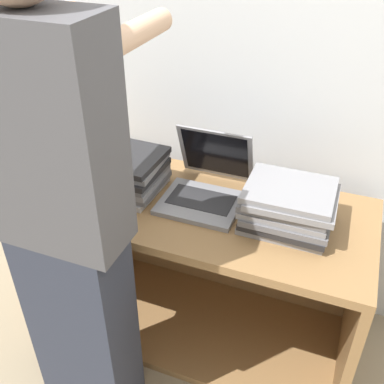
% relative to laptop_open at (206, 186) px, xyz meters
% --- Properties ---
extents(ground_plane, '(12.00, 12.00, 0.00)m').
position_rel_laptop_open_xyz_m(ground_plane, '(0.00, -0.36, -0.77)').
color(ground_plane, gray).
extents(wall_back, '(8.00, 0.05, 2.40)m').
position_rel_laptop_open_xyz_m(wall_back, '(0.00, 0.35, 0.43)').
color(wall_back, silver).
rests_on(wall_back, ground_plane).
extents(cart, '(1.35, 0.61, 0.71)m').
position_rel_laptop_open_xyz_m(cart, '(0.00, 0.01, -0.41)').
color(cart, olive).
rests_on(cart, ground_plane).
extents(laptop_open, '(0.31, 0.36, 0.26)m').
position_rel_laptop_open_xyz_m(laptop_open, '(0.00, 0.00, 0.00)').
color(laptop_open, gray).
rests_on(laptop_open, cart).
extents(laptop_stack_left, '(0.33, 0.28, 0.16)m').
position_rel_laptop_open_xyz_m(laptop_stack_left, '(-0.34, -0.06, 0.03)').
color(laptop_stack_left, '#B7B7BC').
rests_on(laptop_stack_left, cart).
extents(laptop_stack_right, '(0.34, 0.28, 0.16)m').
position_rel_laptop_open_xyz_m(laptop_stack_right, '(0.34, -0.06, 0.03)').
color(laptop_stack_right, gray).
rests_on(laptop_stack_right, cart).
extents(person, '(0.40, 0.54, 1.76)m').
position_rel_laptop_open_xyz_m(person, '(-0.27, -0.54, 0.13)').
color(person, '#2D3342').
rests_on(person, ground_plane).
extents(inventory_tag, '(0.06, 0.02, 0.01)m').
position_rel_laptop_open_xyz_m(inventory_tag, '(-0.34, -0.12, 0.11)').
color(inventory_tag, red).
rests_on(inventory_tag, laptop_stack_left).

